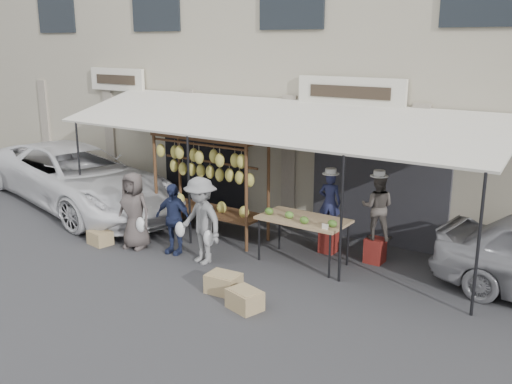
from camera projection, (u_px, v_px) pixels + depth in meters
ground_plane at (191, 271)px, 10.66m from camera, size 90.00×90.00×0.00m
shophouse at (351, 62)px, 14.89m from camera, size 24.00×6.15×7.30m
awning at (260, 120)px, 11.81m from camera, size 10.00×2.35×2.92m
banana_rack at (208, 166)px, 12.23m from camera, size 2.60×0.90×2.24m
produce_table at (303, 220)px, 10.82m from camera, size 1.70×0.90×1.04m
vendor_left at (330, 202)px, 11.34m from camera, size 0.51×0.40×1.23m
vendor_right at (377, 207)px, 10.79m from camera, size 0.73×0.64×1.27m
customer_left at (134, 211)px, 11.67m from camera, size 0.85×0.62×1.60m
customer_mid at (173, 219)px, 11.40m from camera, size 0.88×0.43×1.44m
customer_right at (201, 221)px, 10.86m from camera, size 1.21×0.86×1.70m
stool_left at (328, 242)px, 11.56m from camera, size 0.37×0.37×0.44m
stool_right at (375, 250)px, 11.02m from camera, size 0.40×0.40×0.49m
crate_near_a at (224, 283)px, 9.71m from camera, size 0.59×0.47×0.33m
crate_near_b at (245, 300)px, 9.10m from camera, size 0.62×0.53×0.32m
crate_far at (100, 238)px, 12.03m from camera, size 0.53×0.44×0.29m
van at (75, 161)px, 14.86m from camera, size 5.83×3.73×2.25m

